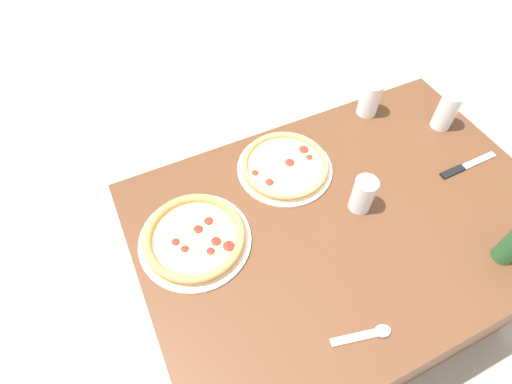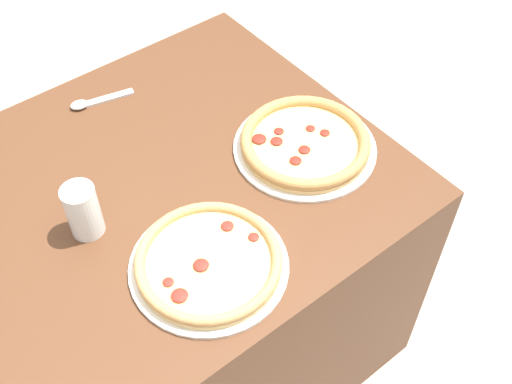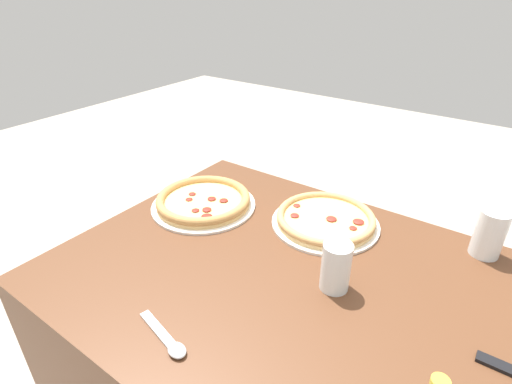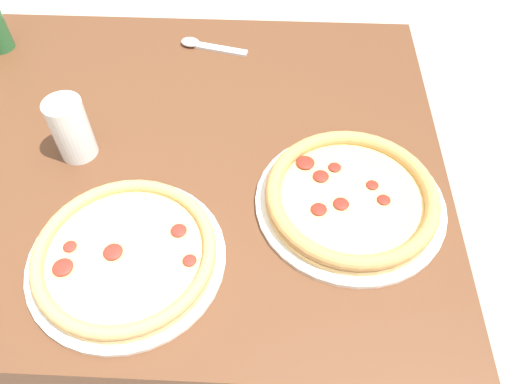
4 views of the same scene
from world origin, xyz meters
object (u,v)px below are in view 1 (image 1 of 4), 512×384
object	(u,v)px
pizza_pepperoni	(285,166)
glass_orange_juice	(362,196)
knife	(466,166)
pizza_margherita	(195,238)
spoon	(372,334)
glass_water	(369,100)
glass_red_wine	(446,112)

from	to	relation	value
pizza_pepperoni	glass_orange_juice	world-z (taller)	glass_orange_juice
knife	pizza_margherita	bearing A→B (deg)	-7.52
pizza_pepperoni	knife	xyz separation A→B (m)	(-0.56, 0.26, -0.01)
pizza_margherita	knife	distance (m)	0.94
glass_orange_juice	spoon	bearing A→B (deg)	60.33
glass_orange_juice	glass_water	bearing A→B (deg)	-127.58
glass_red_wine	knife	bearing A→B (deg)	73.90
glass_orange_juice	spoon	xyz separation A→B (m)	(0.20, 0.35, -0.05)
glass_water	glass_orange_juice	bearing A→B (deg)	52.42
pizza_pepperoni	glass_water	distance (m)	0.43
glass_orange_juice	knife	xyz separation A→B (m)	(-0.42, 0.02, -0.05)
glass_red_wine	spoon	distance (m)	0.86
glass_orange_juice	pizza_pepperoni	bearing A→B (deg)	-59.07
spoon	glass_orange_juice	bearing A→B (deg)	-119.67
pizza_pepperoni	glass_orange_juice	size ratio (longest dim) A/B	2.60
glass_water	knife	xyz separation A→B (m)	(-0.15, 0.37, -0.06)
glass_water	spoon	distance (m)	0.85
spoon	pizza_margherita	bearing A→B (deg)	-55.30
glass_red_wine	pizza_pepperoni	bearing A→B (deg)	-5.49
glass_red_wine	glass_water	world-z (taller)	glass_red_wine
glass_orange_juice	spoon	size ratio (longest dim) A/B	0.76
knife	glass_water	bearing A→B (deg)	-68.13
glass_water	pizza_pepperoni	bearing A→B (deg)	15.84
glass_orange_juice	glass_water	size ratio (longest dim) A/B	0.93
pizza_margherita	knife	bearing A→B (deg)	172.48
glass_red_wine	glass_orange_juice	bearing A→B (deg)	20.26
pizza_margherita	pizza_pepperoni	world-z (taller)	pizza_margherita
pizza_pepperoni	spoon	distance (m)	0.59
glass_red_wine	glass_water	distance (m)	0.27
pizza_pepperoni	glass_orange_juice	bearing A→B (deg)	120.93
glass_red_wine	knife	distance (m)	0.21
knife	glass_red_wine	bearing A→B (deg)	-106.10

